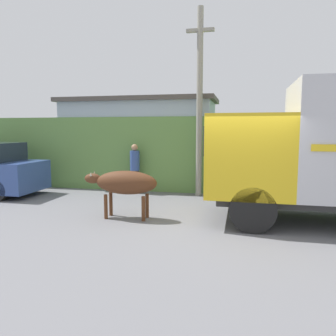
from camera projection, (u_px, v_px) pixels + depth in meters
ground_plane at (236, 226)px, 7.56m from camera, size 60.00×60.00×0.00m
hillside_embankment at (239, 151)px, 13.74m from camera, size 32.00×5.72×2.67m
building_backdrop at (140, 142)px, 12.96m from camera, size 6.00×2.70×3.41m
brown_cow at (125, 183)px, 8.16m from camera, size 1.91×0.59×1.21m
pedestrian_on_hill at (135, 166)px, 11.47m from camera, size 0.45×0.45×1.72m
utility_pole at (200, 100)px, 10.71m from camera, size 0.90×0.20×6.11m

